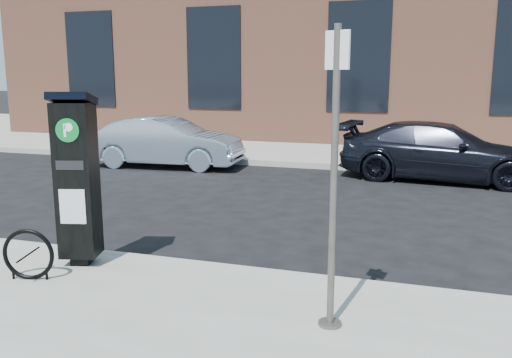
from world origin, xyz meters
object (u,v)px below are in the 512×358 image
at_px(parking_kiosk, 77,178).
at_px(car_silver, 166,142).
at_px(bike_rack, 28,255).
at_px(sign_pole, 334,183).
at_px(car_dark, 441,151).

bearing_deg(parking_kiosk, car_silver, 94.33).
bearing_deg(bike_rack, sign_pole, -15.58).
distance_m(sign_pole, bike_rack, 3.65).
height_order(parking_kiosk, bike_rack, parking_kiosk).
bearing_deg(sign_pole, car_dark, 107.64).
distance_m(bike_rack, car_dark, 9.67).
distance_m(parking_kiosk, car_dark, 9.00).
height_order(parking_kiosk, car_silver, parking_kiosk).
xyz_separation_m(car_silver, car_dark, (7.01, 0.31, 0.01)).
bearing_deg(car_dark, car_silver, 97.96).
height_order(bike_rack, car_dark, car_dark).
distance_m(parking_kiosk, car_silver, 8.05).
relative_size(sign_pole, bike_rack, 4.55).
relative_size(parking_kiosk, sign_pole, 0.77).
relative_size(parking_kiosk, bike_rack, 3.52).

